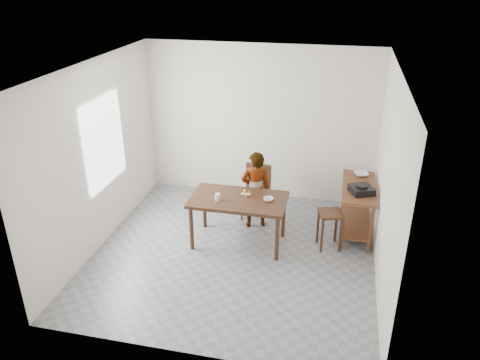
% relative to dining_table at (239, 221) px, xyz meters
% --- Properties ---
extents(floor, '(4.00, 4.00, 0.04)m').
position_rel_dining_table_xyz_m(floor, '(0.00, -0.30, -0.40)').
color(floor, slate).
rests_on(floor, ground).
extents(ceiling, '(4.00, 4.00, 0.04)m').
position_rel_dining_table_xyz_m(ceiling, '(0.00, -0.30, 2.35)').
color(ceiling, white).
rests_on(ceiling, wall_back).
extents(wall_back, '(4.00, 0.04, 2.70)m').
position_rel_dining_table_xyz_m(wall_back, '(0.00, 1.72, 0.98)').
color(wall_back, silver).
rests_on(wall_back, ground).
extents(wall_front, '(4.00, 0.04, 2.70)m').
position_rel_dining_table_xyz_m(wall_front, '(0.00, -2.32, 0.98)').
color(wall_front, silver).
rests_on(wall_front, ground).
extents(wall_left, '(0.04, 4.00, 2.70)m').
position_rel_dining_table_xyz_m(wall_left, '(-2.02, -0.30, 0.98)').
color(wall_left, silver).
rests_on(wall_left, ground).
extents(wall_right, '(0.04, 4.00, 2.70)m').
position_rel_dining_table_xyz_m(wall_right, '(2.02, -0.30, 0.98)').
color(wall_right, silver).
rests_on(wall_right, ground).
extents(window_pane, '(0.02, 1.10, 1.30)m').
position_rel_dining_table_xyz_m(window_pane, '(-1.97, -0.10, 1.12)').
color(window_pane, white).
rests_on(window_pane, wall_left).
extents(dining_table, '(1.40, 0.80, 0.75)m').
position_rel_dining_table_xyz_m(dining_table, '(0.00, 0.00, 0.00)').
color(dining_table, '#372012').
rests_on(dining_table, floor).
extents(prep_counter, '(0.50, 1.20, 0.80)m').
position_rel_dining_table_xyz_m(prep_counter, '(1.72, 0.70, 0.03)').
color(prep_counter, '#58301B').
rests_on(prep_counter, floor).
extents(child, '(0.55, 0.46, 1.27)m').
position_rel_dining_table_xyz_m(child, '(0.15, 0.55, 0.26)').
color(child, silver).
rests_on(child, floor).
extents(dining_chair, '(0.45, 0.45, 0.87)m').
position_rel_dining_table_xyz_m(dining_chair, '(0.09, 0.85, 0.06)').
color(dining_chair, '#372012').
rests_on(dining_chair, floor).
extents(stool, '(0.41, 0.41, 0.59)m').
position_rel_dining_table_xyz_m(stool, '(1.33, 0.17, -0.08)').
color(stool, '#372012').
rests_on(stool, floor).
extents(glass_tumbler, '(0.09, 0.09, 0.10)m').
position_rel_dining_table_xyz_m(glass_tumbler, '(-0.28, -0.12, 0.42)').
color(glass_tumbler, silver).
rests_on(glass_tumbler, dining_table).
extents(small_bowl, '(0.15, 0.15, 0.05)m').
position_rel_dining_table_xyz_m(small_bowl, '(0.44, 0.02, 0.40)').
color(small_bowl, silver).
rests_on(small_bowl, dining_table).
extents(banana, '(0.17, 0.13, 0.06)m').
position_rel_dining_table_xyz_m(banana, '(0.09, 0.11, 0.40)').
color(banana, '#EBD25C').
rests_on(banana, dining_table).
extents(serving_bowl, '(0.28, 0.28, 0.06)m').
position_rel_dining_table_xyz_m(serving_bowl, '(1.74, 1.09, 0.45)').
color(serving_bowl, silver).
rests_on(serving_bowl, prep_counter).
extents(gas_burner, '(0.41, 0.41, 0.10)m').
position_rel_dining_table_xyz_m(gas_burner, '(1.74, 0.47, 0.48)').
color(gas_burner, black).
rests_on(gas_burner, prep_counter).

